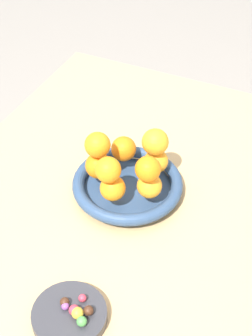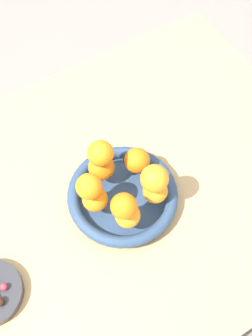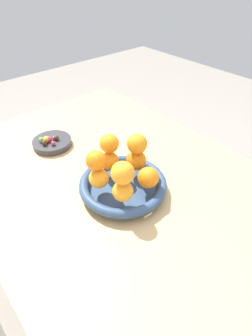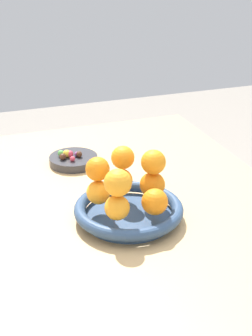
# 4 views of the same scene
# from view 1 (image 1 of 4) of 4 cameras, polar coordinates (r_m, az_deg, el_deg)

# --- Properties ---
(dining_table) EXTENTS (1.10, 0.76, 0.74)m
(dining_table) POSITION_cam_1_polar(r_m,az_deg,el_deg) (1.17, -1.92, -7.17)
(dining_table) COLOR tan
(dining_table) RESTS_ON ground_plane
(fruit_bowl) EXTENTS (0.24, 0.24, 0.04)m
(fruit_bowl) POSITION_cam_1_polar(r_m,az_deg,el_deg) (1.12, 0.17, -1.92)
(fruit_bowl) COLOR navy
(fruit_bowl) RESTS_ON dining_table
(candy_dish) EXTENTS (0.13, 0.13, 0.02)m
(candy_dish) POSITION_cam_1_polar(r_m,az_deg,el_deg) (0.93, -6.28, -15.98)
(candy_dish) COLOR #333338
(candy_dish) RESTS_ON dining_table
(orange_0) EXTENTS (0.05, 0.05, 0.05)m
(orange_0) POSITION_cam_1_polar(r_m,az_deg,el_deg) (1.05, -1.48, -2.25)
(orange_0) COLOR orange
(orange_0) RESTS_ON fruit_bowl
(orange_1) EXTENTS (0.05, 0.05, 0.05)m
(orange_1) POSITION_cam_1_polar(r_m,az_deg,el_deg) (1.06, 2.61, -1.97)
(orange_1) COLOR orange
(orange_1) RESTS_ON fruit_bowl
(orange_2) EXTENTS (0.05, 0.05, 0.05)m
(orange_2) POSITION_cam_1_polar(r_m,az_deg,el_deg) (1.11, 3.36, 0.78)
(orange_2) COLOR orange
(orange_2) RESTS_ON fruit_bowl
(orange_3) EXTENTS (0.06, 0.06, 0.06)m
(orange_3) POSITION_cam_1_polar(r_m,az_deg,el_deg) (1.14, -0.27, 2.15)
(orange_3) COLOR orange
(orange_3) RESTS_ON fruit_bowl
(orange_4) EXTENTS (0.06, 0.06, 0.06)m
(orange_4) POSITION_cam_1_polar(r_m,az_deg,el_deg) (1.10, -3.08, 0.27)
(orange_4) COLOR orange
(orange_4) RESTS_ON fruit_bowl
(orange_5) EXTENTS (0.06, 0.06, 0.06)m
(orange_5) POSITION_cam_1_polar(r_m,az_deg,el_deg) (1.08, 3.25, 2.91)
(orange_5) COLOR orange
(orange_5) RESTS_ON orange_2
(orange_6) EXTENTS (0.05, 0.05, 0.05)m
(orange_6) POSITION_cam_1_polar(r_m,az_deg,el_deg) (1.06, -3.18, 2.57)
(orange_6) COLOR orange
(orange_6) RESTS_ON orange_4
(orange_7) EXTENTS (0.05, 0.05, 0.05)m
(orange_7) POSITION_cam_1_polar(r_m,az_deg,el_deg) (1.02, 2.44, -0.09)
(orange_7) COLOR orange
(orange_7) RESTS_ON orange_1
(orange_8) EXTENTS (0.05, 0.05, 0.05)m
(orange_8) POSITION_cam_1_polar(r_m,az_deg,el_deg) (1.01, -2.01, -0.19)
(orange_8) COLOR orange
(orange_8) RESTS_ON orange_0
(candy_ball_0) EXTENTS (0.02, 0.02, 0.02)m
(candy_ball_0) POSITION_cam_1_polar(r_m,az_deg,el_deg) (0.91, -5.40, -15.71)
(candy_ball_0) COLOR gold
(candy_ball_0) RESTS_ON candy_dish
(candy_ball_1) EXTENTS (0.01, 0.01, 0.01)m
(candy_ball_1) POSITION_cam_1_polar(r_m,az_deg,el_deg) (0.93, -4.85, -14.17)
(candy_ball_1) COLOR #C6384C
(candy_ball_1) RESTS_ON candy_dish
(candy_ball_2) EXTENTS (0.02, 0.02, 0.02)m
(candy_ball_2) POSITION_cam_1_polar(r_m,az_deg,el_deg) (0.91, -5.76, -15.40)
(candy_ball_2) COLOR #C6384C
(candy_ball_2) RESTS_ON candy_dish
(candy_ball_3) EXTENTS (0.02, 0.02, 0.02)m
(candy_ball_3) POSITION_cam_1_polar(r_m,az_deg,el_deg) (0.90, -4.93, -16.57)
(candy_ball_3) COLOR #4C9947
(candy_ball_3) RESTS_ON candy_dish
(candy_ball_4) EXTENTS (0.01, 0.01, 0.01)m
(candy_ball_4) POSITION_cam_1_polar(r_m,az_deg,el_deg) (0.92, -6.75, -14.96)
(candy_ball_4) COLOR #8C4C99
(candy_ball_4) RESTS_ON candy_dish
(candy_ball_5) EXTENTS (0.02, 0.02, 0.02)m
(candy_ball_5) POSITION_cam_1_polar(r_m,az_deg,el_deg) (0.91, -4.17, -15.48)
(candy_ball_5) COLOR #472819
(candy_ball_5) RESTS_ON candy_dish
(candy_ball_6) EXTENTS (0.02, 0.02, 0.02)m
(candy_ball_6) POSITION_cam_1_polar(r_m,az_deg,el_deg) (0.93, -6.81, -14.53)
(candy_ball_6) COLOR #472819
(candy_ball_6) RESTS_ON candy_dish
(candy_ball_7) EXTENTS (0.01, 0.01, 0.01)m
(candy_ball_7) POSITION_cam_1_polar(r_m,az_deg,el_deg) (0.92, -5.68, -15.46)
(candy_ball_7) COLOR gold
(candy_ball_7) RESTS_ON candy_dish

